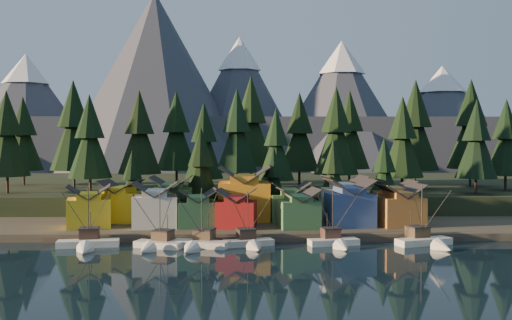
{
  "coord_description": "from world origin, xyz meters",
  "views": [
    {
      "loc": [
        -1.17,
        -93.07,
        19.46
      ],
      "look_at": [
        0.74,
        30.0,
        15.16
      ],
      "focal_mm": 40.0,
      "sensor_mm": 36.0,
      "label": 1
    }
  ],
  "objects_px": {
    "boat_1": "(156,236)",
    "house_back_1": "(171,197)",
    "boat_3": "(250,235)",
    "boat_0": "(87,236)",
    "house_back_0": "(121,200)",
    "boat_2": "(198,236)",
    "boat_4": "(336,234)",
    "house_front_0": "(89,205)",
    "house_front_1": "(156,203)",
    "boat_6": "(428,234)"
  },
  "relations": [
    {
      "from": "boat_0",
      "to": "boat_6",
      "type": "distance_m",
      "value": 62.05
    },
    {
      "from": "house_front_0",
      "to": "house_back_1",
      "type": "xyz_separation_m",
      "value": [
        15.81,
        8.88,
        0.67
      ]
    },
    {
      "from": "boat_3",
      "to": "house_back_0",
      "type": "distance_m",
      "value": 36.17
    },
    {
      "from": "boat_4",
      "to": "boat_0",
      "type": "bearing_deg",
      "value": 170.22
    },
    {
      "from": "house_back_1",
      "to": "house_front_1",
      "type": "bearing_deg",
      "value": -103.61
    },
    {
      "from": "boat_0",
      "to": "house_back_1",
      "type": "xyz_separation_m",
      "value": [
        11.97,
        24.04,
        4.52
      ]
    },
    {
      "from": "boat_4",
      "to": "boat_6",
      "type": "distance_m",
      "value": 16.96
    },
    {
      "from": "boat_0",
      "to": "boat_4",
      "type": "xyz_separation_m",
      "value": [
        45.08,
        1.18,
        -0.03
      ]
    },
    {
      "from": "boat_1",
      "to": "house_back_1",
      "type": "distance_m",
      "value": 25.34
    },
    {
      "from": "boat_6",
      "to": "house_front_1",
      "type": "bearing_deg",
      "value": 146.25
    },
    {
      "from": "boat_0",
      "to": "boat_3",
      "type": "distance_m",
      "value": 29.37
    },
    {
      "from": "boat_3",
      "to": "house_front_1",
      "type": "distance_m",
      "value": 24.33
    },
    {
      "from": "boat_3",
      "to": "house_back_1",
      "type": "xyz_separation_m",
      "value": [
        -17.39,
        23.3,
        4.58
      ]
    },
    {
      "from": "boat_3",
      "to": "house_front_1",
      "type": "relative_size",
      "value": 1.15
    },
    {
      "from": "boat_0",
      "to": "house_back_1",
      "type": "bearing_deg",
      "value": 54.39
    },
    {
      "from": "boat_3",
      "to": "house_back_1",
      "type": "height_order",
      "value": "house_back_1"
    },
    {
      "from": "boat_0",
      "to": "house_back_1",
      "type": "relative_size",
      "value": 1.25
    },
    {
      "from": "house_front_1",
      "to": "house_back_0",
      "type": "distance_m",
      "value": 12.02
    },
    {
      "from": "boat_2",
      "to": "house_front_1",
      "type": "distance_m",
      "value": 19.08
    },
    {
      "from": "house_front_1",
      "to": "house_back_0",
      "type": "relative_size",
      "value": 1.02
    },
    {
      "from": "boat_0",
      "to": "boat_1",
      "type": "distance_m",
      "value": 12.52
    },
    {
      "from": "house_front_1",
      "to": "boat_2",
      "type": "bearing_deg",
      "value": -62.07
    },
    {
      "from": "boat_0",
      "to": "house_front_1",
      "type": "height_order",
      "value": "house_front_1"
    },
    {
      "from": "boat_2",
      "to": "house_front_0",
      "type": "bearing_deg",
      "value": 162.75
    },
    {
      "from": "boat_0",
      "to": "house_back_0",
      "type": "relative_size",
      "value": 1.3
    },
    {
      "from": "boat_3",
      "to": "boat_4",
      "type": "relative_size",
      "value": 0.99
    },
    {
      "from": "boat_1",
      "to": "house_back_1",
      "type": "xyz_separation_m",
      "value": [
        -0.51,
        24.94,
        4.44
      ]
    },
    {
      "from": "boat_3",
      "to": "house_back_1",
      "type": "bearing_deg",
      "value": 111.34
    },
    {
      "from": "house_back_0",
      "to": "house_back_1",
      "type": "height_order",
      "value": "house_back_1"
    },
    {
      "from": "boat_2",
      "to": "house_back_0",
      "type": "relative_size",
      "value": 1.26
    },
    {
      "from": "house_back_1",
      "to": "boat_0",
      "type": "bearing_deg",
      "value": -117.95
    },
    {
      "from": "boat_3",
      "to": "boat_2",
      "type": "bearing_deg",
      "value": 174.3
    },
    {
      "from": "boat_4",
      "to": "house_front_1",
      "type": "bearing_deg",
      "value": 147.48
    },
    {
      "from": "house_back_1",
      "to": "boat_3",
      "type": "bearing_deg",
      "value": -54.74
    },
    {
      "from": "house_front_0",
      "to": "boat_1",
      "type": "bearing_deg",
      "value": -58.45
    },
    {
      "from": "boat_0",
      "to": "house_front_1",
      "type": "relative_size",
      "value": 1.28
    },
    {
      "from": "boat_0",
      "to": "house_back_0",
      "type": "height_order",
      "value": "boat_0"
    },
    {
      "from": "boat_3",
      "to": "house_front_1",
      "type": "height_order",
      "value": "house_front_1"
    },
    {
      "from": "boat_1",
      "to": "house_back_0",
      "type": "relative_size",
      "value": 1.2
    },
    {
      "from": "boat_2",
      "to": "boat_0",
      "type": "bearing_deg",
      "value": -165.85
    },
    {
      "from": "boat_4",
      "to": "house_front_1",
      "type": "height_order",
      "value": "house_front_1"
    },
    {
      "from": "boat_0",
      "to": "boat_4",
      "type": "relative_size",
      "value": 1.1
    },
    {
      "from": "house_front_1",
      "to": "house_back_1",
      "type": "distance_m",
      "value": 9.43
    },
    {
      "from": "boat_1",
      "to": "house_back_0",
      "type": "distance_m",
      "value": 26.66
    },
    {
      "from": "boat_3",
      "to": "boat_6",
      "type": "xyz_separation_m",
      "value": [
        32.68,
        0.21,
        0.15
      ]
    },
    {
      "from": "boat_1",
      "to": "boat_6",
      "type": "height_order",
      "value": "boat_6"
    },
    {
      "from": "boat_0",
      "to": "house_front_0",
      "type": "height_order",
      "value": "boat_0"
    },
    {
      "from": "boat_2",
      "to": "house_front_1",
      "type": "relative_size",
      "value": 1.24
    },
    {
      "from": "boat_0",
      "to": "house_back_0",
      "type": "xyz_separation_m",
      "value": [
        1.03,
        22.83,
        4.12
      ]
    },
    {
      "from": "house_back_1",
      "to": "boat_4",
      "type": "bearing_deg",
      "value": -36.09
    }
  ]
}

